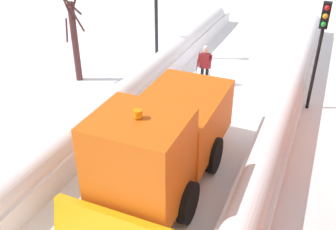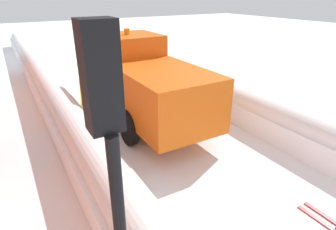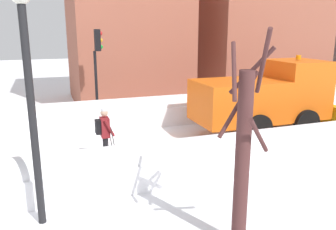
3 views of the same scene
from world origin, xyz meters
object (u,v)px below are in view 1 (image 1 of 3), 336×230
object	(u,v)px
plow_truck	(163,140)
traffic_light_pole	(321,37)
bare_tree_near	(75,39)
skier	(205,63)

from	to	relation	value
plow_truck	traffic_light_pole	world-z (taller)	traffic_light_pole
traffic_light_pole	bare_tree_near	world-z (taller)	bare_tree_near
skier	traffic_light_pole	distance (m)	4.80
plow_truck	traffic_light_pole	size ratio (longest dim) A/B	1.45
plow_truck	bare_tree_near	bearing A→B (deg)	-38.51
plow_truck	traffic_light_pole	distance (m)	7.22
plow_truck	bare_tree_near	world-z (taller)	bare_tree_near
plow_truck	skier	bearing A→B (deg)	-81.41
plow_truck	traffic_light_pole	xyz separation A→B (m)	(-3.36, -6.23, 1.43)
plow_truck	bare_tree_near	size ratio (longest dim) A/B	1.43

